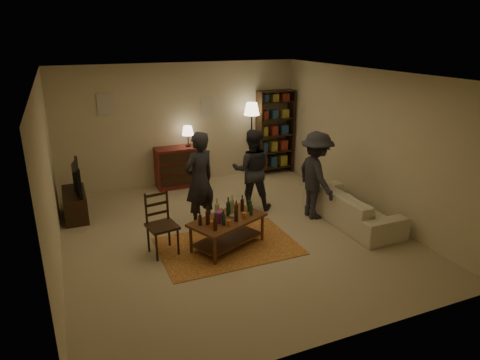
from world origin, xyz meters
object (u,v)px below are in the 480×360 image
coffee_table (227,222)px  floor_lamp (252,114)px  person_left (199,180)px  person_right (252,170)px  dresser (179,166)px  tv_stand (75,198)px  bookshelf (275,131)px  dining_chair (160,221)px  sofa (352,206)px  person_by_sofa (316,176)px

coffee_table → floor_lamp: floor_lamp is taller
person_left → person_right: size_ratio=1.09×
dresser → person_left: bearing=-95.3°
floor_lamp → person_right: floor_lamp is taller
tv_stand → bookshelf: bookshelf is taller
person_left → dining_chair: bearing=16.5°
sofa → person_by_sofa: bearing=47.0°
sofa → person_by_sofa: person_by_sofa is taller
bookshelf → sofa: (-0.05, -3.18, -0.73)m
dining_chair → tv_stand: tv_stand is taller
tv_stand → person_by_sofa: (4.14, -1.73, 0.43)m
bookshelf → person_left: bookshelf is taller
floor_lamp → person_right: 2.05m
person_left → person_by_sofa: 2.14m
dresser → person_right: bearing=-61.6°
tv_stand → person_left: (2.05, -1.28, 0.48)m
person_right → person_by_sofa: (0.91, -0.84, 0.02)m
tv_stand → bookshelf: (4.69, 0.98, 0.65)m
person_by_sofa → coffee_table: bearing=107.7°
floor_lamp → person_by_sofa: (0.14, -2.58, -0.70)m
dresser → bookshelf: 2.50m
tv_stand → person_by_sofa: person_by_sofa is taller
dining_chair → bookshelf: 4.61m
dresser → bookshelf: size_ratio=0.67×
dresser → tv_stand: bearing=-157.9°
floor_lamp → person_left: 2.97m
floor_lamp → person_left: size_ratio=1.03×
coffee_table → floor_lamp: bearing=59.6°
bookshelf → sofa: size_ratio=0.97×
tv_stand → bookshelf: bearing=11.8°
tv_stand → person_right: person_right is taller
tv_stand → dresser: (2.25, 0.91, 0.09)m
dining_chair → person_by_sofa: bearing=-4.6°
person_by_sofa → floor_lamp: bearing=6.8°
person_right → tv_stand: bearing=6.9°
floor_lamp → person_left: (-1.96, -2.13, -0.66)m
dresser → bookshelf: (2.44, 0.07, 0.56)m
person_left → person_by_sofa: person_left is taller
bookshelf → person_right: size_ratio=1.27×
person_right → dining_chair: bearing=50.2°
dining_chair → dresser: dresser is taller
person_left → person_right: 1.24m
tv_stand → floor_lamp: size_ratio=0.59×
coffee_table → bookshelf: bookshelf is taller
floor_lamp → dining_chair: bearing=-135.0°
person_left → person_by_sofa: size_ratio=1.06×
coffee_table → dining_chair: (-1.02, 0.25, 0.10)m
dining_chair → person_left: 1.16m
tv_stand → person_left: person_left is taller
dining_chair → dresser: 3.08m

